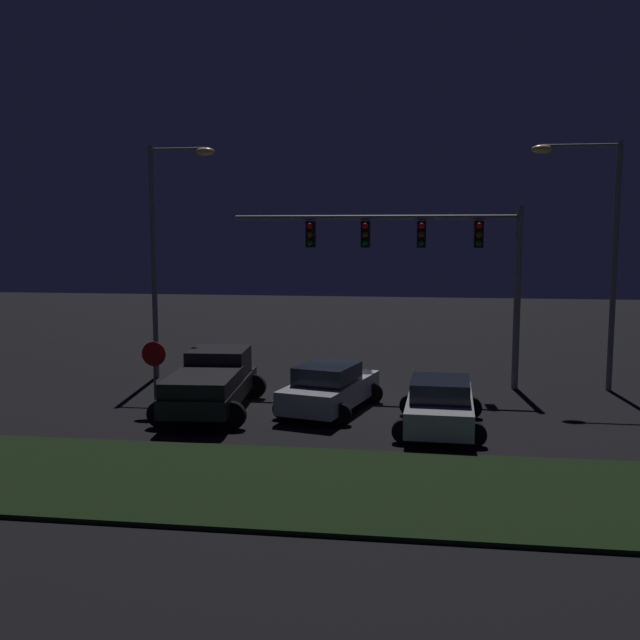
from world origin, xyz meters
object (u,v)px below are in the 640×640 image
(pickup_truck, at_px, (212,379))
(traffic_signal_gantry, at_px, (422,248))
(car_sedan_far, at_px, (440,405))
(street_lamp_left, at_px, (165,235))
(car_sedan, at_px, (330,388))
(stop_sign, at_px, (154,363))
(street_lamp_right, at_px, (598,235))

(pickup_truck, height_order, traffic_signal_gantry, traffic_signal_gantry)
(car_sedan_far, relative_size, street_lamp_left, 0.51)
(car_sedan, distance_m, street_lamp_left, 9.38)
(traffic_signal_gantry, bearing_deg, car_sedan_far, -84.64)
(stop_sign, bearing_deg, street_lamp_left, 105.48)
(car_sedan_far, bearing_deg, street_lamp_right, -39.54)
(car_sedan_far, xyz_separation_m, stop_sign, (-8.70, 0.82, 0.82))
(pickup_truck, height_order, car_sedan, pickup_truck)
(street_lamp_left, bearing_deg, car_sedan, -32.71)
(car_sedan, bearing_deg, street_lamp_right, -49.09)
(car_sedan, xyz_separation_m, car_sedan_far, (3.36, -1.77, 0.00))
(pickup_truck, relative_size, car_sedan_far, 1.24)
(car_sedan, xyz_separation_m, stop_sign, (-5.34, -0.96, 0.82))
(car_sedan, distance_m, stop_sign, 5.48)
(pickup_truck, distance_m, car_sedan, 3.68)
(car_sedan_far, height_order, street_lamp_right, street_lamp_right)
(car_sedan_far, height_order, stop_sign, stop_sign)
(car_sedan_far, relative_size, street_lamp_right, 0.51)
(car_sedan, height_order, traffic_signal_gantry, traffic_signal_gantry)
(pickup_truck, xyz_separation_m, traffic_signal_gantry, (6.45, 4.66, 4.03))
(pickup_truck, relative_size, street_lamp_right, 0.64)
(traffic_signal_gantry, xyz_separation_m, street_lamp_left, (-9.61, 0.15, 0.44))
(pickup_truck, height_order, street_lamp_left, street_lamp_left)
(pickup_truck, distance_m, stop_sign, 1.85)
(stop_sign, bearing_deg, traffic_signal_gantry, 32.51)
(street_lamp_right, xyz_separation_m, stop_sign, (-14.16, -5.32, -3.90))
(car_sedan, bearing_deg, pickup_truck, 111.43)
(traffic_signal_gantry, relative_size, street_lamp_right, 1.19)
(street_lamp_right, bearing_deg, car_sedan, -153.69)
(traffic_signal_gantry, height_order, street_lamp_right, street_lamp_right)
(car_sedan_far, relative_size, stop_sign, 2.00)
(pickup_truck, xyz_separation_m, car_sedan, (3.65, 0.44, -0.26))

